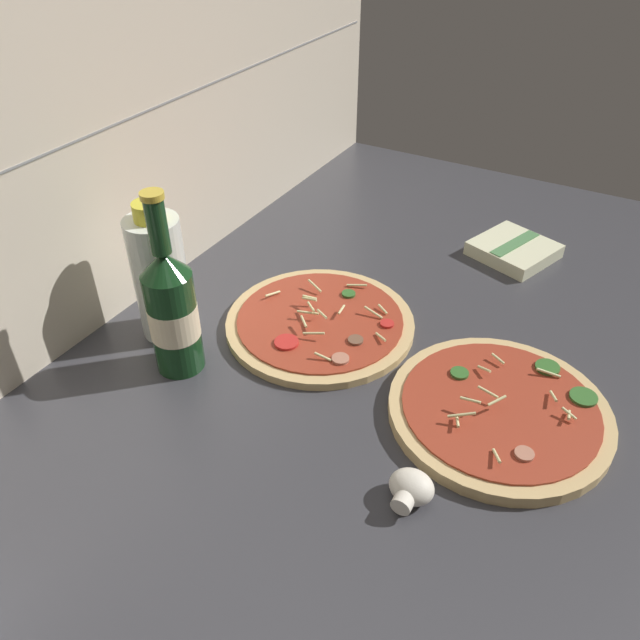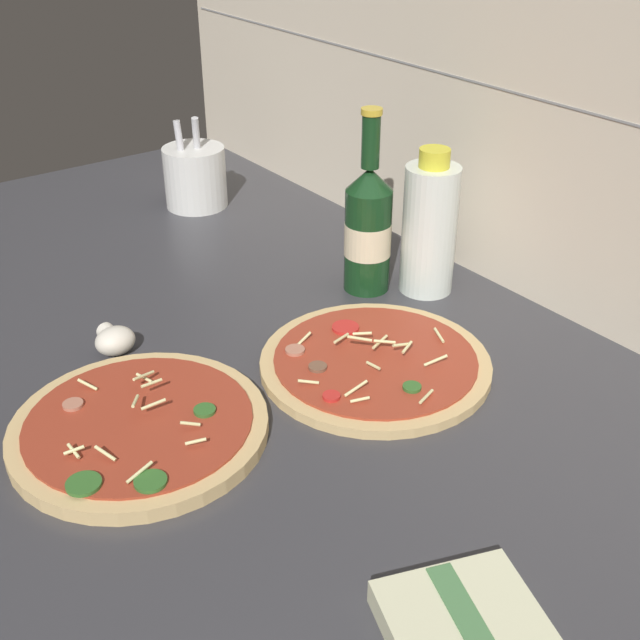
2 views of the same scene
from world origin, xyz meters
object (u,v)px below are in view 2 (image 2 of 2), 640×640
at_px(oil_bottle, 429,227).
at_px(mushroom_left, 114,340).
at_px(pizza_near, 139,427).
at_px(dish_towel, 467,632).
at_px(beer_bottle, 368,227).
at_px(utensil_crock, 195,176).
at_px(pizza_far, 375,363).

distance_m(oil_bottle, mushroom_left, 0.45).
distance_m(pizza_near, dish_towel, 0.41).
xyz_separation_m(beer_bottle, oil_bottle, (0.05, 0.07, 0.00)).
height_order(pizza_near, oil_bottle, oil_bottle).
bearing_deg(beer_bottle, oil_bottle, 51.17).
distance_m(mushroom_left, dish_towel, 0.57).
height_order(beer_bottle, oil_bottle, beer_bottle).
relative_size(pizza_near, mushroom_left, 5.20).
bearing_deg(utensil_crock, beer_bottle, 5.80).
height_order(oil_bottle, dish_towel, oil_bottle).
relative_size(pizza_near, oil_bottle, 1.33).
xyz_separation_m(pizza_near, oil_bottle, (-0.07, 0.48, 0.09)).
distance_m(utensil_crock, dish_towel, 0.98).
bearing_deg(beer_bottle, pizza_far, -36.53).
bearing_deg(mushroom_left, oil_bottle, 76.19).
xyz_separation_m(pizza_far, dish_towel, (0.35, -0.19, 0.00)).
bearing_deg(utensil_crock, mushroom_left, -40.95).
relative_size(pizza_far, oil_bottle, 1.35).
bearing_deg(utensil_crock, pizza_far, -7.94).
distance_m(pizza_near, mushroom_left, 0.18).
relative_size(beer_bottle, oil_bottle, 1.25).
height_order(utensil_crock, dish_towel, utensil_crock).
bearing_deg(pizza_near, utensil_crock, 145.68).
relative_size(pizza_near, beer_bottle, 1.06).
xyz_separation_m(oil_bottle, utensil_crock, (-0.48, -0.11, -0.04)).
height_order(pizza_far, utensil_crock, utensil_crock).
height_order(beer_bottle, utensil_crock, beer_bottle).
height_order(pizza_far, dish_towel, pizza_far).
bearing_deg(pizza_near, mushroom_left, 164.21).
xyz_separation_m(utensil_crock, dish_towel, (0.94, -0.28, -0.04)).
xyz_separation_m(pizza_near, dish_towel, (0.40, 0.09, 0.00)).
bearing_deg(utensil_crock, pizza_near, -34.32).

